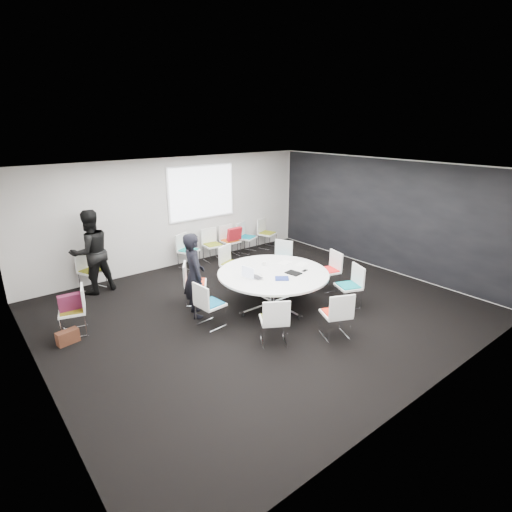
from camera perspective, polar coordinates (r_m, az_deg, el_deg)
room_shell at (r=7.76m, az=1.23°, el=1.90°), size 8.08×7.08×2.88m
conference_table at (r=8.19m, az=2.45°, el=-3.55°), size 2.26×2.26×0.73m
projection_screen at (r=10.82m, az=-7.73°, el=8.99°), size 1.90×0.03×1.35m
chair_ring_a at (r=9.20m, az=10.22°, el=-3.09°), size 0.54×0.55×0.88m
chair_ring_b at (r=9.82m, az=3.51°, el=-1.39°), size 0.60×0.61×0.88m
chair_ring_c at (r=9.46m, az=-3.47°, el=-2.18°), size 0.59×0.58×0.88m
chair_ring_d at (r=8.48m, az=-8.67°, el=-4.92°), size 0.63×0.63×0.88m
chair_ring_e at (r=7.51m, az=-6.56°, el=-8.04°), size 0.49×0.50×0.88m
chair_ring_f at (r=6.93m, az=2.61°, el=-10.39°), size 0.63×0.62×0.88m
chair_ring_g at (r=7.25m, az=11.30°, el=-9.34°), size 0.60×0.60×0.88m
chair_ring_h at (r=8.44m, az=13.04°, el=-5.31°), size 0.58×0.59×0.88m
chair_back_a at (r=10.58m, az=-9.64°, el=-0.13°), size 0.60×0.60×0.88m
chair_back_b at (r=10.97m, az=-6.20°, el=0.71°), size 0.49×0.48×0.88m
chair_back_c at (r=11.29m, az=-3.73°, el=1.31°), size 0.47×0.46×0.88m
chair_back_d at (r=11.61m, az=-1.36°, el=1.83°), size 0.60×0.59×0.88m
chair_back_e at (r=12.04m, az=1.56°, el=2.44°), size 0.58×0.58×0.88m
chair_spare_left at (r=7.93m, az=-24.52°, el=-8.23°), size 0.56×0.57×0.88m
chair_person_back at (r=9.77m, az=-22.35°, el=-2.94°), size 0.60×0.59×0.88m
person_main at (r=7.75m, az=-8.83°, el=-2.74°), size 0.56×0.70×1.68m
person_back at (r=9.41m, az=-22.51°, el=0.52°), size 0.99×0.82×1.87m
laptop at (r=7.88m, az=0.15°, el=-2.89°), size 0.23×0.35×0.03m
laptop_lid at (r=7.74m, az=-1.20°, el=-2.35°), size 0.08×0.30×0.22m
notebook_black at (r=8.08m, az=5.37°, el=-2.43°), size 0.26×0.33×0.02m
tablet_folio at (r=7.78m, az=3.72°, el=-3.21°), size 0.33×0.32×0.03m
papers_right at (r=8.68m, az=4.09°, el=-0.94°), size 0.34×0.27×0.00m
papers_front at (r=8.62m, az=6.54°, el=-1.15°), size 0.34×0.28×0.00m
cup at (r=8.48m, az=1.18°, el=-1.07°), size 0.08×0.08×0.09m
phone at (r=8.25m, az=6.98°, el=-2.08°), size 0.15×0.10×0.01m
maroon_bag at (r=7.79m, az=-24.97°, el=-5.97°), size 0.41×0.17×0.28m
brown_bag at (r=7.72m, az=-25.30°, el=-10.41°), size 0.38×0.22×0.24m
red_jacket at (r=11.00m, az=-3.10°, el=3.15°), size 0.45×0.18×0.36m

